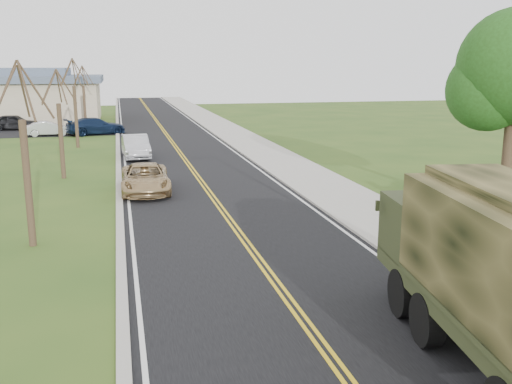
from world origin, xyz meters
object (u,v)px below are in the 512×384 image
object	(u,v)px
sedan_silver	(136,147)
pickup_navy	(495,189)
suv_champagne	(145,179)
military_truck	(504,263)

from	to	relation	value
sedan_silver	pickup_navy	world-z (taller)	pickup_navy
suv_champagne	sedan_silver	distance (m)	10.61
suv_champagne	pickup_navy	size ratio (longest dim) A/B	0.90
sedan_silver	pickup_navy	xyz separation A→B (m)	(14.42, -16.90, 0.03)
military_truck	pickup_navy	world-z (taller)	military_truck
sedan_silver	military_truck	bearing A→B (deg)	-80.72
sedan_silver	pickup_navy	size ratio (longest dim) A/B	0.85
military_truck	pickup_navy	xyz separation A→B (m)	(8.26, 11.54, -1.36)
suv_champagne	military_truck	bearing A→B (deg)	-70.10
suv_champagne	sedan_silver	world-z (taller)	sedan_silver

